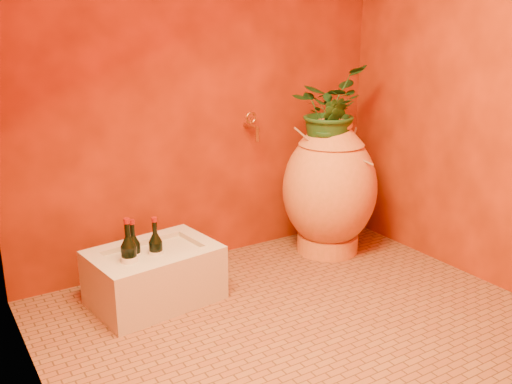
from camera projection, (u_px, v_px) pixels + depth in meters
floor at (295, 320)px, 2.99m from camera, size 2.50×2.50×0.00m
wall_back at (203, 64)px, 3.44m from camera, size 2.50×0.02×2.50m
wall_left at (11, 99)px, 1.99m from camera, size 0.02×2.00×2.50m
wall_right at (478, 67)px, 3.25m from camera, size 0.02×2.00×2.50m
amphora at (330, 188)px, 3.76m from camera, size 0.74×0.74×0.89m
stone_basin at (155, 276)px, 3.15m from camera, size 0.73×0.54×0.31m
wine_bottle_a at (129, 259)px, 3.01m from camera, size 0.09×0.09×0.35m
wine_bottle_b at (156, 253)px, 3.12m from camera, size 0.08×0.08×0.32m
wine_bottle_c at (134, 255)px, 3.10m from camera, size 0.08×0.08×0.31m
wall_tap at (252, 125)px, 3.62m from camera, size 0.08×0.16×0.18m
plant_main at (328, 109)px, 3.62m from camera, size 0.64×0.62×0.54m
plant_side at (329, 127)px, 3.56m from camera, size 0.26×0.26×0.37m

